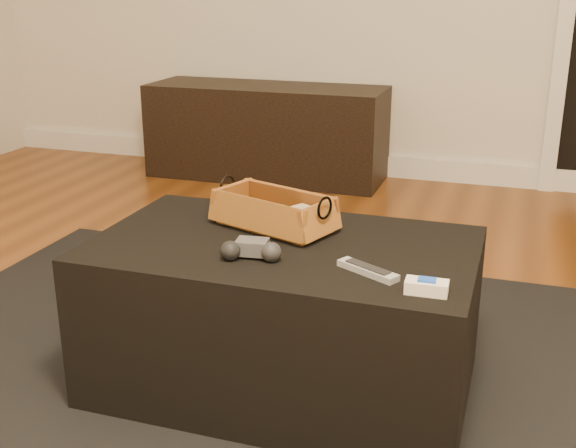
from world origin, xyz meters
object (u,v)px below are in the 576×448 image
(ottoman, at_px, (283,315))
(tv_remote, at_px, (266,220))
(wicker_basket, at_px, (274,213))
(silver_remote, at_px, (368,270))
(game_controller, at_px, (251,250))
(cream_gadget, at_px, (427,287))
(media_cabinet, at_px, (267,132))

(ottoman, relative_size, tv_remote, 5.48)
(wicker_basket, height_order, silver_remote, wicker_basket)
(game_controller, xyz_separation_m, cream_gadget, (0.44, -0.07, -0.01))
(game_controller, bearing_deg, ottoman, 74.80)
(media_cabinet, bearing_deg, ottoman, -68.81)
(game_controller, relative_size, silver_remote, 0.98)
(media_cabinet, relative_size, silver_remote, 8.22)
(ottoman, bearing_deg, cream_gadget, -26.81)
(cream_gadget, bearing_deg, media_cabinet, 117.83)
(silver_remote, bearing_deg, game_controller, -179.75)
(tv_remote, bearing_deg, silver_remote, -20.91)
(media_cabinet, height_order, ottoman, media_cabinet)
(ottoman, height_order, silver_remote, silver_remote)
(media_cabinet, xyz_separation_m, silver_remote, (1.07, -2.24, 0.18))
(tv_remote, height_order, silver_remote, tv_remote)
(game_controller, bearing_deg, cream_gadget, -8.78)
(media_cabinet, xyz_separation_m, game_controller, (0.78, -2.24, 0.20))
(tv_remote, bearing_deg, wicker_basket, 30.87)
(ottoman, height_order, cream_gadget, cream_gadget)
(tv_remote, distance_m, silver_remote, 0.41)
(silver_remote, xyz_separation_m, cream_gadget, (0.15, -0.07, 0.01))
(cream_gadget, bearing_deg, silver_remote, 154.81)
(game_controller, bearing_deg, wicker_basket, 96.34)
(ottoman, bearing_deg, tv_remote, 130.10)
(wicker_basket, xyz_separation_m, cream_gadget, (0.47, -0.31, -0.03))
(game_controller, bearing_deg, tv_remote, 101.42)
(tv_remote, height_order, wicker_basket, wicker_basket)
(game_controller, bearing_deg, silver_remote, 0.25)
(tv_remote, xyz_separation_m, silver_remote, (0.34, -0.23, -0.01))
(ottoman, distance_m, cream_gadget, 0.50)
(media_cabinet, distance_m, wicker_basket, 2.15)
(ottoman, relative_size, game_controller, 6.31)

